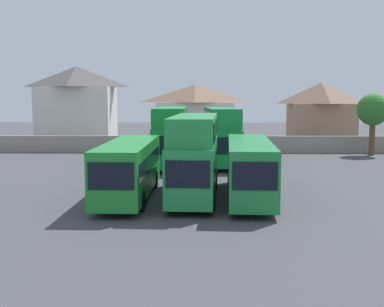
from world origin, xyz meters
The scene contains 11 objects.
ground centered at (0.00, 18.00, 0.00)m, with size 140.00×140.00×0.00m, color #424247.
depot_boundary_wall centered at (0.00, 24.51, 0.90)m, with size 56.00×0.50×1.80m, color gray.
bus_1 centered at (-3.65, -0.21, 1.91)m, with size 2.73×11.29×3.33m.
bus_2 centered at (0.21, 0.00, 2.75)m, with size 2.99×10.60×4.88m.
bus_3 centered at (3.44, -0.17, 1.94)m, with size 3.02×11.60×3.39m.
bus_4 centered at (-2.02, 14.62, 2.84)m, with size 2.67×11.85×5.04m.
bus_5 centered at (2.35, 14.71, 2.81)m, with size 3.09×10.23×4.99m.
house_terrace_left centered at (-14.91, 33.60, 4.93)m, with size 9.40×7.10×9.68m.
house_terrace_centre centered at (-0.18, 32.93, 3.80)m, with size 9.60×6.33×7.45m.
house_terrace_right centered at (15.22, 33.17, 3.93)m, with size 7.79×6.63×7.69m.
tree_left_of_lot centered at (18.03, 22.51, 4.57)m, with size 3.24×3.24×6.28m.
Camera 1 is at (0.63, -29.95, 6.01)m, focal length 47.92 mm.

